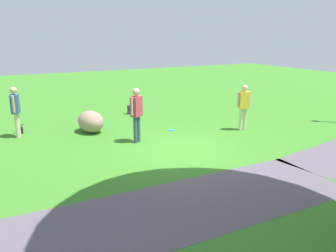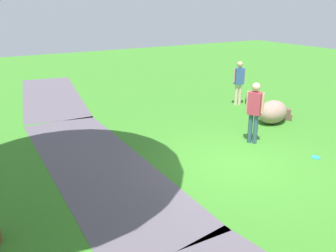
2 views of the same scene
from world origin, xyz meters
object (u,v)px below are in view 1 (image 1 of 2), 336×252
Objects in this scene: lawn_boulder at (91,122)px; passerby_on_path at (136,111)px; frisbee_on_grass at (172,130)px; woman_with_handbag at (16,108)px; spare_backpack_on_lawn at (131,110)px; man_near_boulder at (244,104)px; backpack_by_boulder at (87,122)px; handbag_on_grass at (20,129)px.

passerby_on_path reaches higher than lawn_boulder.
frisbee_on_grass is at bearing 156.53° from lawn_boulder.
woman_with_handbag is 5.07m from spare_backpack_on_lawn.
man_near_boulder is 4.28× the size of backpack_by_boulder.
lawn_boulder reaches higher than handbag_on_grass.
spare_backpack_on_lawn reaches higher than frisbee_on_grass.
lawn_boulder is 2.58m from handbag_on_grass.
man_near_boulder is at bearing 172.93° from passerby_on_path.
frisbee_on_grass is at bearing 155.67° from handbag_on_grass.
spare_backpack_on_lawn reaches higher than handbag_on_grass.
woman_with_handbag reaches higher than frisbee_on_grass.
passerby_on_path is 4.23m from spare_backpack_on_lawn.
passerby_on_path is 7.81× the size of frisbee_on_grass.
spare_backpack_on_lawn is at bearing -83.56° from frisbee_on_grass.
backpack_by_boulder is 2.65m from spare_backpack_on_lawn.
lawn_boulder is at bearing 40.58° from spare_backpack_on_lawn.
lawn_boulder is 2.26m from passerby_on_path.
woman_with_handbag reaches higher than lawn_boulder.
woman_with_handbag is 1.05m from handbag_on_grass.
man_near_boulder is 7.36× the size of frisbee_on_grass.
woman_with_handbag is 8.06m from man_near_boulder.
spare_backpack_on_lawn is at bearing -168.79° from handbag_on_grass.
handbag_on_grass is 4.77m from spare_backpack_on_lawn.
passerby_on_path is at bearing 22.90° from frisbee_on_grass.
frisbee_on_grass is (-5.14, 1.74, -1.02)m from woman_with_handbag.
passerby_on_path reaches higher than woman_with_handbag.
spare_backpack_on_lawn is (-2.36, -2.02, -0.20)m from lawn_boulder.
handbag_on_grass is at bearing -25.31° from man_near_boulder.
man_near_boulder is at bearing 152.64° from frisbee_on_grass.
woman_with_handbag is at bearing -35.45° from passerby_on_path.
man_near_boulder reaches higher than frisbee_on_grass.
woman_with_handbag reaches higher than man_near_boulder.
handbag_on_grass is (7.40, -3.50, -0.86)m from man_near_boulder.
frisbee_on_grass is at bearing -157.10° from passerby_on_path.
woman_with_handbag is 7.60× the size of frisbee_on_grass.
passerby_on_path is at bearing 71.22° from spare_backpack_on_lawn.
passerby_on_path reaches higher than backpack_by_boulder.
woman_with_handbag reaches higher than spare_backpack_on_lawn.
spare_backpack_on_lawn is (-4.78, -1.47, -0.84)m from woman_with_handbag.
spare_backpack_on_lawn is (-2.33, -1.26, 0.00)m from backpack_by_boulder.
lawn_boulder is at bearing 154.67° from handbag_on_grass.
passerby_on_path is at bearing 138.16° from handbag_on_grass.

